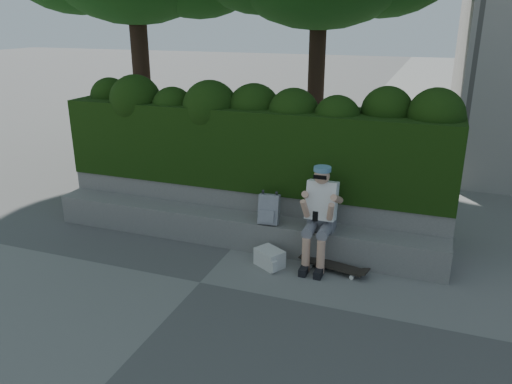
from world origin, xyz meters
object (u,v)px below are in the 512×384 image
at_px(skateboard, 333,266).
at_px(backpack_ground, 270,258).
at_px(backpack_plaid, 269,209).
at_px(person, 320,212).

bearing_deg(skateboard, backpack_ground, -157.40).
bearing_deg(backpack_ground, backpack_plaid, 141.64).
xyz_separation_m(person, backpack_plaid, (-0.75, 0.08, -0.09)).
bearing_deg(person, backpack_ground, -151.04).
height_order(backpack_plaid, backpack_ground, backpack_plaid).
xyz_separation_m(person, skateboard, (0.25, -0.17, -0.68)).
bearing_deg(person, backpack_plaid, 173.82).
distance_m(skateboard, backpack_plaid, 1.19).
relative_size(person, backpack_plaid, 3.27).
relative_size(person, skateboard, 1.58).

